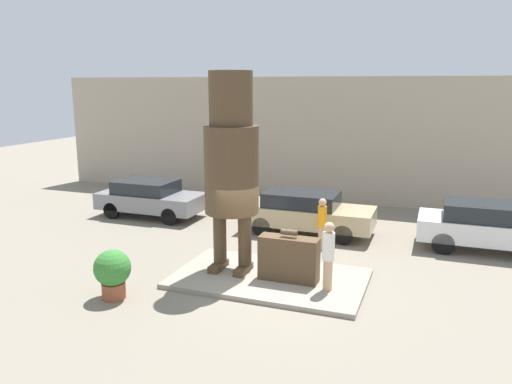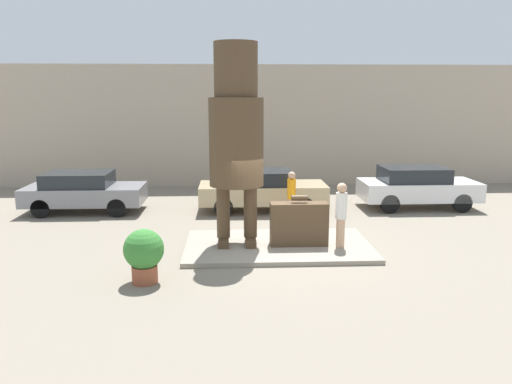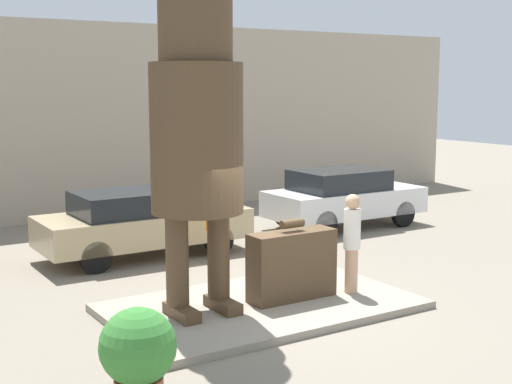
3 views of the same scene
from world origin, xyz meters
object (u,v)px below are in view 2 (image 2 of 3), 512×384
at_px(statue_figure, 236,129).
at_px(worker_hivis, 291,194).
at_px(tourist, 341,212).
at_px(parked_car_grey, 83,191).
at_px(planter_pot, 144,253).
at_px(parked_car_white, 417,186).
at_px(giant_suitcase, 299,224).
at_px(parked_car_tan, 261,189).

distance_m(statue_figure, worker_hivis, 4.13).
bearing_deg(tourist, parked_car_grey, 148.72).
xyz_separation_m(planter_pot, worker_hivis, (3.93, 5.36, 0.21)).
distance_m(statue_figure, parked_car_white, 8.45).
xyz_separation_m(statue_figure, tourist, (2.76, -0.48, -2.17)).
bearing_deg(parked_car_white, planter_pot, -141.27).
relative_size(parked_car_white, worker_hivis, 2.55).
distance_m(parked_car_grey, parked_car_white, 12.09).
bearing_deg(tourist, giant_suitcase, 166.20).
bearing_deg(planter_pot, tourist, 22.55).
height_order(statue_figure, parked_car_white, statue_figure).
xyz_separation_m(statue_figure, giant_suitcase, (1.67, -0.21, -2.53)).
xyz_separation_m(parked_car_white, planter_pot, (-8.78, -7.04, -0.12)).
bearing_deg(worker_hivis, parked_car_white, 19.15).
xyz_separation_m(giant_suitcase, parked_car_white, (5.01, 4.76, 0.10)).
xyz_separation_m(parked_car_white, worker_hivis, (-4.85, -1.68, 0.09)).
relative_size(parked_car_grey, parked_car_white, 0.98).
distance_m(tourist, parked_car_white, 6.39).
bearing_deg(tourist, parked_car_tan, 110.63).
height_order(statue_figure, giant_suitcase, statue_figure).
xyz_separation_m(parked_car_grey, parked_car_tan, (6.33, -0.10, 0.02)).
bearing_deg(parked_car_white, worker_hivis, -160.85).
relative_size(tourist, planter_pot, 1.42).
xyz_separation_m(parked_car_tan, planter_pot, (-3.02, -6.88, -0.10)).
bearing_deg(tourist, parked_car_white, 51.98).
bearing_deg(planter_pot, parked_car_grey, 115.42).
bearing_deg(worker_hivis, statue_figure, -122.62).
distance_m(parked_car_white, planter_pot, 11.26).
xyz_separation_m(parked_car_tan, parked_car_white, (5.76, 0.17, 0.03)).
relative_size(giant_suitcase, parked_car_white, 0.37).
relative_size(tourist, worker_hivis, 1.06).
bearing_deg(parked_car_tan, statue_figure, -101.89).
distance_m(parked_car_tan, planter_pot, 7.51).
height_order(parked_car_tan, worker_hivis, worker_hivis).
relative_size(tourist, parked_car_white, 0.41).
height_order(tourist, parked_car_grey, tourist).
xyz_separation_m(parked_car_grey, worker_hivis, (7.24, -1.61, 0.13)).
height_order(parked_car_grey, parked_car_tan, parked_car_tan).
distance_m(giant_suitcase, tourist, 1.17).
bearing_deg(planter_pot, parked_car_white, 38.73).
xyz_separation_m(giant_suitcase, planter_pot, (-3.77, -2.28, -0.02)).
bearing_deg(giant_suitcase, parked_car_tan, 99.25).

